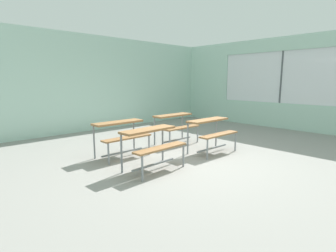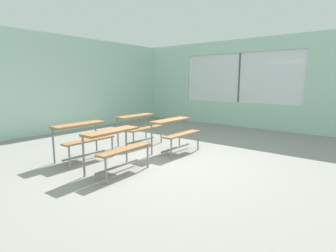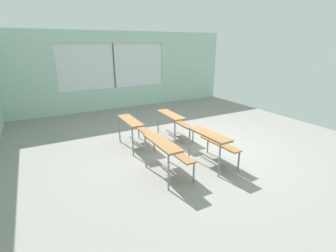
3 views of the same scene
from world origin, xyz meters
name	(u,v)px [view 1 (image 1 of 3)]	position (x,y,z in m)	size (l,w,h in m)	color
ground	(192,163)	(0.00, 0.00, -0.03)	(10.00, 9.00, 0.05)	gray
wall_back	(84,84)	(0.00, 4.50, 1.50)	(10.00, 0.12, 3.00)	silver
wall_right	(301,85)	(5.00, -0.13, 1.45)	(0.12, 9.00, 3.00)	silver
desk_bench_r0c0	(152,139)	(-0.86, 0.20, 0.56)	(1.12, 0.63, 0.74)	olive
desk_bench_r0c1	(212,128)	(0.84, 0.18, 0.56)	(1.11, 0.62, 0.74)	olive
desk_bench_r1c0	(121,130)	(-0.80, 1.28, 0.56)	(1.10, 0.59, 0.74)	olive
desk_bench_r1c1	(176,122)	(0.86, 1.31, 0.56)	(1.10, 0.60, 0.74)	olive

